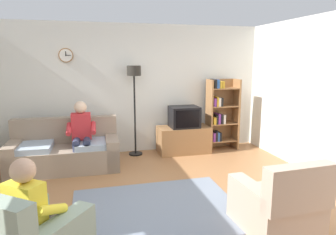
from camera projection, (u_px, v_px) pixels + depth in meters
name	position (u px, v px, depth m)	size (l,w,h in m)	color
ground_plane	(161.00, 205.00, 4.12)	(12.00, 12.00, 0.00)	#9E6B42
back_wall_assembly	(132.00, 89.00, 6.39)	(6.20, 0.17, 2.70)	silver
couch	(65.00, 152.00, 5.46)	(1.92, 0.91, 0.90)	gray
tv_stand	(184.00, 140.00, 6.46)	(1.10, 0.56, 0.56)	olive
tv	(184.00, 117.00, 6.34)	(0.60, 0.49, 0.44)	black
bookshelf	(220.00, 113.00, 6.63)	(0.68, 0.36, 1.56)	olive
floor_lamp	(134.00, 86.00, 6.08)	(0.28, 0.28, 1.85)	black
armchair_near_bookshelf	(277.00, 206.00, 3.50)	(0.84, 0.92, 0.90)	tan
area_rug	(157.00, 208.00, 4.02)	(2.20, 1.70, 0.01)	slate
person_on_couch	(81.00, 132.00, 5.36)	(0.52, 0.54, 1.24)	red
person_in_left_armchair	(34.00, 209.00, 2.78)	(0.62, 0.64, 1.12)	yellow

